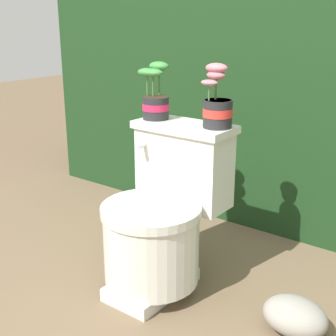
{
  "coord_description": "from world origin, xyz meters",
  "views": [
    {
      "loc": [
        0.97,
        -1.32,
        1.08
      ],
      "look_at": [
        -0.09,
        0.08,
        0.5
      ],
      "focal_mm": 50.0,
      "sensor_mm": 36.0,
      "label": 1
    }
  ],
  "objects_px": {
    "potted_plant_midleft": "(217,105)",
    "toilet": "(162,219)",
    "potted_plant_left": "(155,96)",
    "garden_stone": "(295,316)"
  },
  "relations": [
    {
      "from": "potted_plant_midleft",
      "to": "toilet",
      "type": "bearing_deg",
      "value": -130.59
    },
    {
      "from": "toilet",
      "to": "garden_stone",
      "type": "relative_size",
      "value": 2.84
    },
    {
      "from": "toilet",
      "to": "potted_plant_left",
      "type": "height_order",
      "value": "potted_plant_left"
    },
    {
      "from": "toilet",
      "to": "garden_stone",
      "type": "height_order",
      "value": "toilet"
    },
    {
      "from": "potted_plant_midleft",
      "to": "garden_stone",
      "type": "distance_m",
      "value": 0.82
    },
    {
      "from": "toilet",
      "to": "potted_plant_left",
      "type": "relative_size",
      "value": 2.84
    },
    {
      "from": "potted_plant_left",
      "to": "potted_plant_midleft",
      "type": "relative_size",
      "value": 0.95
    },
    {
      "from": "potted_plant_left",
      "to": "garden_stone",
      "type": "relative_size",
      "value": 1.0
    },
    {
      "from": "garden_stone",
      "to": "potted_plant_left",
      "type": "bearing_deg",
      "value": 170.39
    },
    {
      "from": "garden_stone",
      "to": "toilet",
      "type": "bearing_deg",
      "value": -177.28
    }
  ]
}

